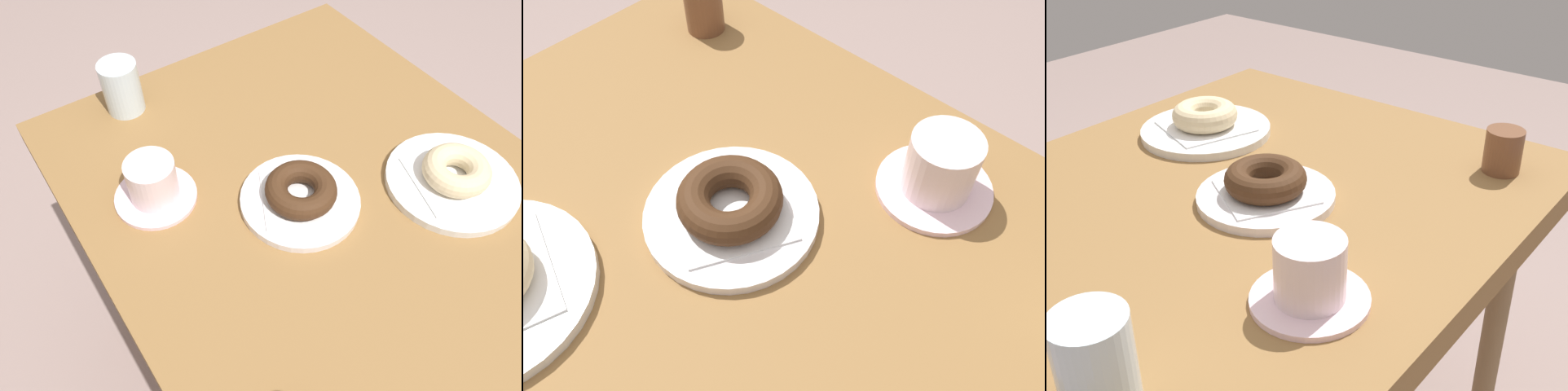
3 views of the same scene
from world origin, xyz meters
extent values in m
plane|color=gray|center=(0.00, 0.00, 0.00)|extent=(6.00, 6.00, 0.00)
cube|color=olive|center=(0.00, 0.00, 0.71)|extent=(0.92, 0.78, 0.05)
cylinder|color=olive|center=(-0.38, -0.30, 0.34)|extent=(0.04, 0.04, 0.69)
cylinder|color=olive|center=(-0.38, 0.30, 0.34)|extent=(0.04, 0.04, 0.69)
cylinder|color=olive|center=(0.38, 0.30, 0.34)|extent=(0.04, 0.04, 0.69)
cylinder|color=white|center=(0.01, -0.05, 0.74)|extent=(0.20, 0.20, 0.01)
cube|color=white|center=(0.01, -0.05, 0.75)|extent=(0.17, 0.17, 0.00)
torus|color=#412715|center=(0.01, -0.05, 0.77)|extent=(0.12, 0.12, 0.04)
cylinder|color=white|center=(0.13, 0.20, 0.74)|extent=(0.23, 0.23, 0.01)
cube|color=white|center=(0.13, 0.20, 0.75)|extent=(0.18, 0.18, 0.00)
torus|color=beige|center=(0.13, 0.20, 0.77)|extent=(0.12, 0.12, 0.04)
cylinder|color=silver|center=(-0.38, -0.19, 0.79)|extent=(0.07, 0.07, 0.11)
cylinder|color=#F8D3DF|center=(-0.14, -0.25, 0.74)|extent=(0.14, 0.14, 0.01)
cylinder|color=silver|center=(-0.14, -0.25, 0.78)|extent=(0.08, 0.08, 0.08)
cylinder|color=black|center=(-0.14, -0.25, 0.81)|extent=(0.07, 0.07, 0.00)
camera|label=1|loc=(0.42, -0.41, 1.42)|focal=35.19mm
camera|label=2|loc=(-0.29, 0.18, 1.25)|focal=37.26mm
camera|label=3|loc=(-0.61, -0.61, 1.20)|focal=44.84mm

